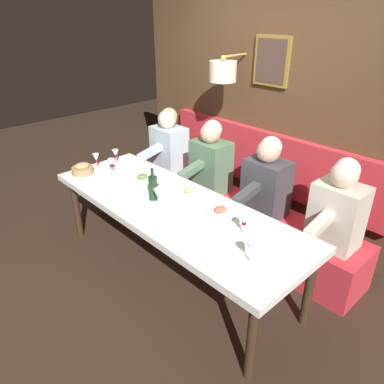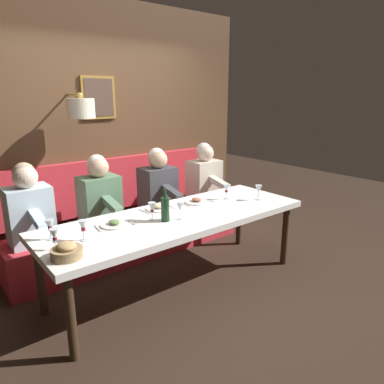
# 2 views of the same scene
# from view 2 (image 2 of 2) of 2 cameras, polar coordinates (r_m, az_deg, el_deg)

# --- Properties ---
(ground_plane) EXTENTS (12.00, 12.00, 0.00)m
(ground_plane) POSITION_cam_2_polar(r_m,az_deg,el_deg) (3.67, -2.07, -14.71)
(ground_plane) COLOR #332319
(dining_table) EXTENTS (0.90, 2.60, 0.74)m
(dining_table) POSITION_cam_2_polar(r_m,az_deg,el_deg) (3.38, -2.18, -4.72)
(dining_table) COLOR white
(dining_table) RESTS_ON ground_plane
(banquette_bench) EXTENTS (0.52, 2.80, 0.45)m
(banquette_bench) POSITION_cam_2_polar(r_m,az_deg,el_deg) (4.24, -9.34, -7.15)
(banquette_bench) COLOR red
(banquette_bench) RESTS_ON ground_plane
(back_wall_panel) EXTENTS (0.59, 4.00, 2.90)m
(back_wall_panel) POSITION_cam_2_polar(r_m,az_deg,el_deg) (4.46, -13.73, 8.90)
(back_wall_panel) COLOR brown
(back_wall_panel) RESTS_ON ground_plane
(diner_nearest) EXTENTS (0.60, 0.40, 0.79)m
(diner_nearest) POSITION_cam_2_polar(r_m,az_deg,el_deg) (4.64, 2.01, 2.69)
(diner_nearest) COLOR beige
(diner_nearest) RESTS_ON banquette_bench
(diner_near) EXTENTS (0.60, 0.40, 0.79)m
(diner_near) POSITION_cam_2_polar(r_m,az_deg,el_deg) (4.22, -5.47, 1.32)
(diner_near) COLOR #3D3D42
(diner_near) RESTS_ON banquette_bench
(diner_middle) EXTENTS (0.60, 0.40, 0.79)m
(diner_middle) POSITION_cam_2_polar(r_m,az_deg,el_deg) (3.88, -14.64, -0.38)
(diner_middle) COLOR #567A5B
(diner_middle) RESTS_ON banquette_bench
(diner_far) EXTENTS (0.60, 0.40, 0.79)m
(diner_far) POSITION_cam_2_polar(r_m,az_deg,el_deg) (3.67, -24.75, -2.25)
(diner_far) COLOR silver
(diner_far) RESTS_ON banquette_bench
(place_setting_0) EXTENTS (0.24, 0.32, 0.05)m
(place_setting_0) POSITION_cam_2_polar(r_m,az_deg,el_deg) (3.16, -12.35, -5.05)
(place_setting_0) COLOR silver
(place_setting_0) RESTS_ON dining_table
(place_setting_1) EXTENTS (0.24, 0.32, 0.05)m
(place_setting_1) POSITION_cam_2_polar(r_m,az_deg,el_deg) (3.73, 0.74, -1.49)
(place_setting_1) COLOR silver
(place_setting_1) RESTS_ON dining_table
(place_setting_2) EXTENTS (0.24, 0.32, 0.05)m
(place_setting_2) POSITION_cam_2_polar(r_m,az_deg,el_deg) (3.52, -5.43, -2.58)
(place_setting_2) COLOR white
(place_setting_2) RESTS_ON dining_table
(wine_glass_0) EXTENTS (0.07, 0.07, 0.16)m
(wine_glass_0) POSITION_cam_2_polar(r_m,az_deg,el_deg) (3.21, -6.45, -2.51)
(wine_glass_0) COLOR silver
(wine_glass_0) RESTS_ON dining_table
(wine_glass_1) EXTENTS (0.07, 0.07, 0.16)m
(wine_glass_1) POSITION_cam_2_polar(r_m,az_deg,el_deg) (3.86, 10.64, 0.42)
(wine_glass_1) COLOR silver
(wine_glass_1) RESTS_ON dining_table
(wine_glass_2) EXTENTS (0.07, 0.07, 0.16)m
(wine_glass_2) POSITION_cam_2_polar(r_m,az_deg,el_deg) (2.98, -21.89, -5.04)
(wine_glass_2) COLOR silver
(wine_glass_2) RESTS_ON dining_table
(wine_glass_3) EXTENTS (0.07, 0.07, 0.16)m
(wine_glass_3) POSITION_cam_2_polar(r_m,az_deg,el_deg) (2.88, -17.11, -5.29)
(wine_glass_3) COLOR silver
(wine_glass_3) RESTS_ON dining_table
(wine_glass_4) EXTENTS (0.07, 0.07, 0.16)m
(wine_glass_4) POSITION_cam_2_polar(r_m,az_deg,el_deg) (3.21, -1.92, -2.44)
(wine_glass_4) COLOR silver
(wine_glass_4) RESTS_ON dining_table
(wine_glass_5) EXTENTS (0.07, 0.07, 0.16)m
(wine_glass_5) POSITION_cam_2_polar(r_m,az_deg,el_deg) (2.77, -21.25, -6.48)
(wine_glass_5) COLOR silver
(wine_glass_5) RESTS_ON dining_table
(wine_glass_6) EXTENTS (0.07, 0.07, 0.16)m
(wine_glass_6) POSITION_cam_2_polar(r_m,az_deg,el_deg) (3.84, 5.55, 0.52)
(wine_glass_6) COLOR silver
(wine_glass_6) RESTS_ON dining_table
(wine_bottle) EXTENTS (0.08, 0.08, 0.30)m
(wine_bottle) POSITION_cam_2_polar(r_m,az_deg,el_deg) (3.17, -4.33, -2.69)
(wine_bottle) COLOR #19381E
(wine_bottle) RESTS_ON dining_table
(bread_bowl) EXTENTS (0.22, 0.22, 0.12)m
(bread_bowl) POSITION_cam_2_polar(r_m,az_deg,el_deg) (2.65, -19.49, -8.96)
(bread_bowl) COLOR #9E7F56
(bread_bowl) RESTS_ON dining_table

